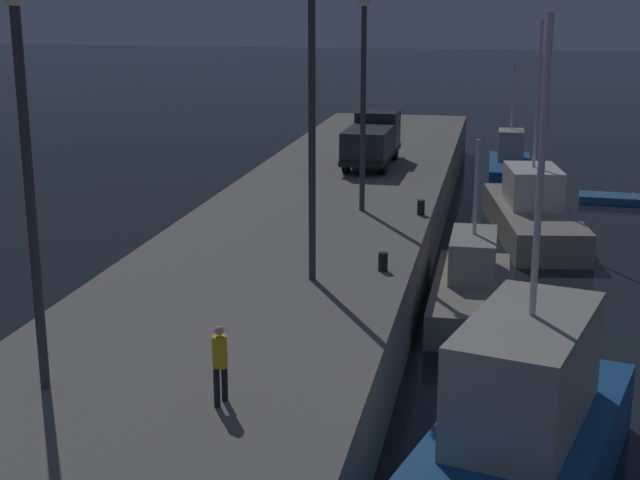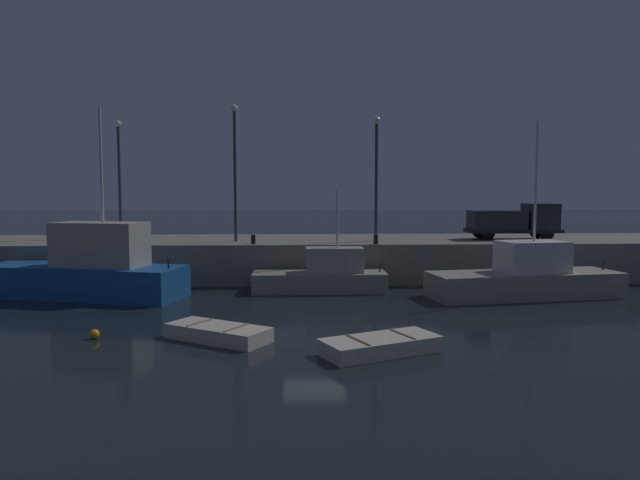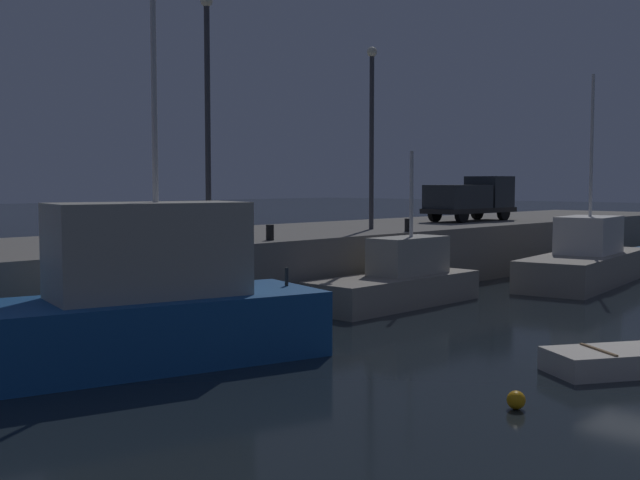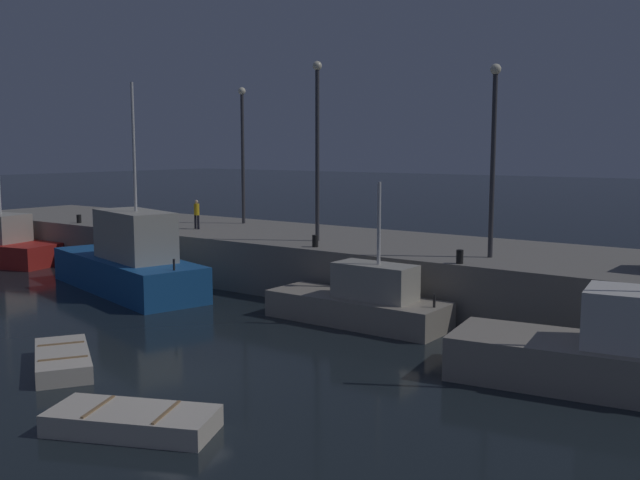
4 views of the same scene
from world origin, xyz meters
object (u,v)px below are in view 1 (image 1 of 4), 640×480
(fishing_boat_white, at_px, (510,163))
(dinghy_red_small, at_px, (617,199))
(lamp_post_west, at_px, (27,162))
(lamp_post_central, at_px, (363,87))
(bollard_west, at_px, (421,207))
(fishing_boat_blue, at_px, (532,213))
(fishing_boat_orange, at_px, (471,286))
(lamp_post_east, at_px, (312,104))
(dockworker, at_px, (220,360))
(bollard_east, at_px, (383,262))
(fishing_trawler_red, at_px, (513,452))
(utility_truck, at_px, (372,140))

(fishing_boat_white, height_order, dinghy_red_small, fishing_boat_white)
(dinghy_red_small, relative_size, lamp_post_west, 0.48)
(lamp_post_central, bearing_deg, bollard_west, -97.91)
(fishing_boat_white, bearing_deg, bollard_west, 171.15)
(lamp_post_west, xyz_separation_m, bollard_west, (16.97, -6.17, -4.41))
(fishing_boat_blue, bearing_deg, fishing_boat_orange, 168.25)
(lamp_post_east, xyz_separation_m, lamp_post_central, (8.93, -0.06, -0.38))
(dockworker, bearing_deg, lamp_post_west, 88.99)
(fishing_boat_blue, xyz_separation_m, bollard_east, (-14.86, 4.71, 1.73))
(lamp_post_west, bearing_deg, fishing_boat_orange, -30.89)
(fishing_boat_white, relative_size, bollard_west, 13.36)
(bollard_west, xyz_separation_m, bollard_east, (-7.37, 0.44, 0.00))
(dockworker, distance_m, bollard_east, 9.88)
(lamp_post_west, bearing_deg, fishing_boat_blue, -23.11)
(lamp_post_central, relative_size, bollard_west, 14.41)
(lamp_post_west, relative_size, lamp_post_central, 1.02)
(fishing_boat_blue, xyz_separation_m, fishing_boat_orange, (-10.76, 2.24, -0.16))
(fishing_trawler_red, bearing_deg, lamp_post_central, 18.86)
(bollard_east, bearing_deg, lamp_post_west, 149.18)
(fishing_trawler_red, distance_m, lamp_post_west, 11.13)
(fishing_boat_orange, relative_size, lamp_post_west, 0.93)
(fishing_boat_white, xyz_separation_m, lamp_post_west, (-38.34, 9.50, 6.35))
(lamp_post_west, height_order, lamp_post_east, lamp_post_east)
(lamp_post_central, relative_size, dockworker, 4.83)
(bollard_east, bearing_deg, fishing_boat_orange, -31.07)
(dockworker, height_order, bollard_west, dockworker)
(dinghy_red_small, relative_size, dockworker, 2.38)
(lamp_post_west, height_order, lamp_post_central, lamp_post_west)
(fishing_boat_white, relative_size, lamp_post_central, 0.93)
(dockworker, bearing_deg, bollard_east, -11.39)
(fishing_boat_white, relative_size, dinghy_red_small, 1.88)
(fishing_boat_white, bearing_deg, dinghy_red_small, -138.74)
(fishing_boat_orange, relative_size, bollard_west, 13.78)
(fishing_trawler_red, distance_m, lamp_post_central, 18.04)
(utility_truck, height_order, dockworker, utility_truck)
(dinghy_red_small, distance_m, bollard_west, 17.73)
(fishing_trawler_red, xyz_separation_m, fishing_boat_blue, (23.39, -0.96, -0.40))
(lamp_post_east, xyz_separation_m, bollard_east, (1.24, -1.85, -4.69))
(lamp_post_central, relative_size, bollard_east, 14.32)
(lamp_post_east, distance_m, utility_truck, 18.72)
(fishing_trawler_red, relative_size, lamp_post_central, 1.45)
(lamp_post_central, xyz_separation_m, bollard_west, (-0.31, -2.23, -4.32))
(fishing_trawler_red, height_order, lamp_post_central, lamp_post_central)
(fishing_boat_blue, height_order, fishing_boat_orange, fishing_boat_blue)
(bollard_west, bearing_deg, fishing_boat_blue, -29.69)
(fishing_boat_white, height_order, bollard_east, fishing_boat_white)
(lamp_post_east, xyz_separation_m, dockworker, (-8.42, 0.10, -4.04))
(lamp_post_west, bearing_deg, bollard_west, -19.98)
(bollard_west, bearing_deg, lamp_post_west, 160.02)
(fishing_trawler_red, xyz_separation_m, fishing_boat_orange, (12.63, 1.27, -0.56))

